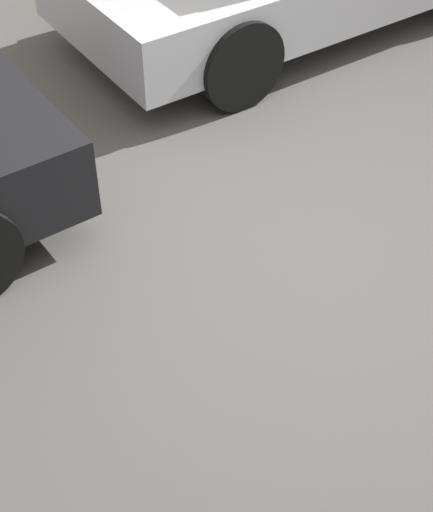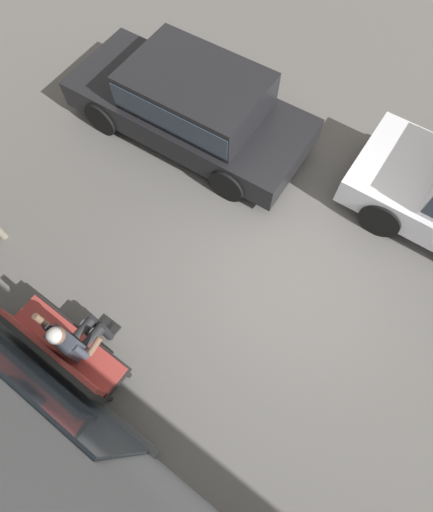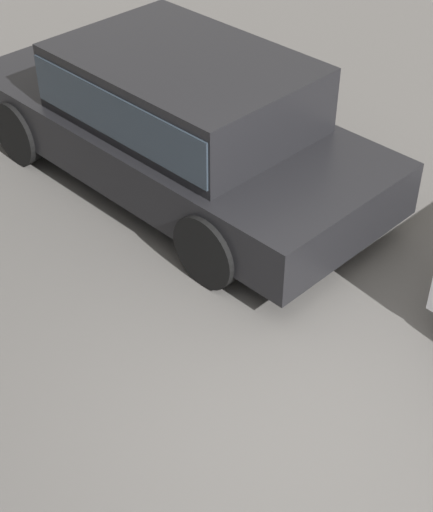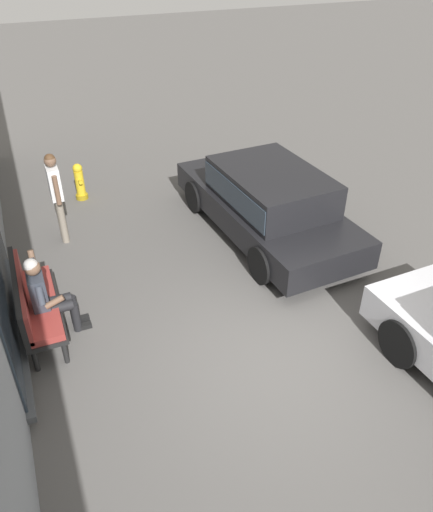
% 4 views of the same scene
% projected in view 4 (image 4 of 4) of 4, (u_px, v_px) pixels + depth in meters
% --- Properties ---
extents(ground_plane, '(60.00, 60.00, 0.00)m').
position_uv_depth(ground_plane, '(271.00, 360.00, 6.91)').
color(ground_plane, '#565451').
extents(bench, '(1.78, 0.55, 0.99)m').
position_uv_depth(bench, '(31.00, 301.00, 7.10)').
color(bench, black).
rests_on(bench, ground_plane).
extents(person_on_phone, '(0.73, 0.74, 1.32)m').
position_uv_depth(person_on_phone, '(47.00, 295.00, 7.01)').
color(person_on_phone, black).
rests_on(person_on_phone, ground_plane).
extents(parked_car_mid, '(4.47, 2.07, 1.36)m').
position_uv_depth(parked_car_mid, '(268.00, 199.00, 9.27)').
color(parked_car_mid, black).
rests_on(parked_car_mid, ground_plane).
extents(pedestrian_standing, '(0.55, 0.21, 1.73)m').
position_uv_depth(pedestrian_standing, '(56.00, 191.00, 8.95)').
color(pedestrian_standing, gray).
rests_on(pedestrian_standing, ground_plane).
extents(fire_hydrant, '(0.38, 0.26, 0.81)m').
position_uv_depth(fire_hydrant, '(80.00, 182.00, 10.70)').
color(fire_hydrant, olive).
rests_on(fire_hydrant, ground_plane).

